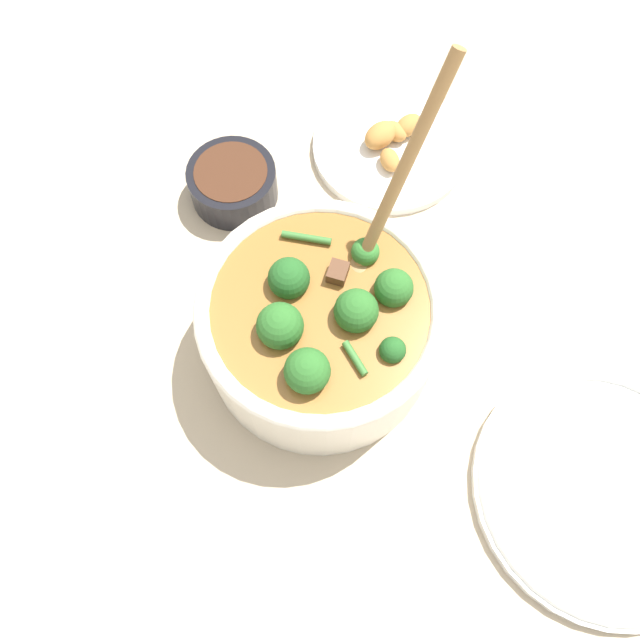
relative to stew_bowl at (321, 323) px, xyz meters
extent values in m
plane|color=#C6B293|center=(0.00, 0.00, -0.06)|extent=(4.00, 4.00, 0.00)
cylinder|color=white|center=(0.00, 0.00, -0.01)|extent=(0.24, 0.24, 0.10)
torus|color=white|center=(0.00, 0.00, 0.04)|extent=(0.24, 0.24, 0.02)
cylinder|color=#9E662D|center=(0.00, 0.00, 0.01)|extent=(0.21, 0.21, 0.06)
sphere|color=#235B23|center=(0.03, 0.03, 0.05)|extent=(0.04, 0.04, 0.04)
cylinder|color=#6B9956|center=(0.03, 0.03, 0.02)|extent=(0.01, 0.01, 0.02)
sphere|color=#2D6B28|center=(-0.01, -0.03, 0.05)|extent=(0.04, 0.04, 0.04)
cylinder|color=#6B9956|center=(-0.01, -0.03, 0.02)|extent=(0.01, 0.01, 0.02)
sphere|color=#2D6B28|center=(-0.02, 0.04, 0.05)|extent=(0.04, 0.04, 0.04)
cylinder|color=#6B9956|center=(-0.02, 0.04, 0.02)|extent=(0.02, 0.02, 0.02)
sphere|color=#2D6B28|center=(0.01, -0.07, 0.05)|extent=(0.04, 0.04, 0.04)
cylinder|color=#6B9956|center=(0.01, -0.07, 0.02)|extent=(0.01, 0.01, 0.02)
sphere|color=#235B23|center=(-0.05, -0.06, 0.04)|extent=(0.02, 0.02, 0.02)
cylinder|color=#6B9956|center=(-0.05, -0.06, 0.03)|extent=(0.01, 0.01, 0.01)
sphere|color=#2D6B28|center=(-0.07, 0.01, 0.05)|extent=(0.04, 0.04, 0.04)
cylinder|color=#6B9956|center=(-0.07, 0.01, 0.02)|extent=(0.01, 0.01, 0.02)
sphere|color=#387F33|center=(0.05, -0.05, 0.04)|extent=(0.03, 0.03, 0.03)
cylinder|color=#6B9956|center=(0.05, -0.05, 0.02)|extent=(0.01, 0.01, 0.01)
cube|color=brown|center=(0.03, -0.02, 0.04)|extent=(0.03, 0.02, 0.02)
cylinder|color=#3D7533|center=(-0.05, -0.03, 0.04)|extent=(0.03, 0.02, 0.01)
cylinder|color=#3D7533|center=(0.07, 0.01, 0.04)|extent=(0.02, 0.05, 0.01)
ellipsoid|color=#A87A47|center=(0.04, -0.04, 0.03)|extent=(0.04, 0.03, 0.01)
cylinder|color=#A87A47|center=(0.08, -0.07, 0.13)|extent=(0.09, 0.08, 0.20)
cylinder|color=black|center=(0.20, 0.09, -0.04)|extent=(0.10, 0.10, 0.04)
cylinder|color=#472819|center=(0.20, 0.09, -0.03)|extent=(0.08, 0.08, 0.02)
cylinder|color=white|center=(-0.17, -0.27, -0.06)|extent=(0.25, 0.25, 0.01)
torus|color=white|center=(-0.17, -0.27, -0.05)|extent=(0.24, 0.24, 0.01)
cylinder|color=white|center=(0.26, -0.10, -0.06)|extent=(0.19, 0.19, 0.01)
ellipsoid|color=#BC7F3D|center=(0.27, -0.10, -0.04)|extent=(0.04, 0.04, 0.02)
ellipsoid|color=#BC7F3D|center=(0.27, -0.12, -0.04)|extent=(0.04, 0.04, 0.02)
ellipsoid|color=#BC7F3D|center=(0.23, -0.09, -0.04)|extent=(0.04, 0.03, 0.02)
ellipsoid|color=#BC7F3D|center=(0.26, -0.08, -0.04)|extent=(0.05, 0.05, 0.03)
camera|label=1|loc=(-0.24, 0.01, 0.56)|focal=35.00mm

